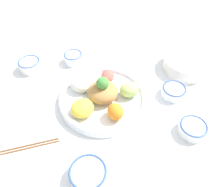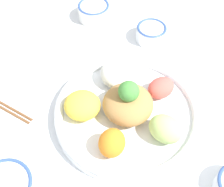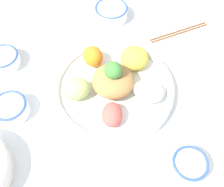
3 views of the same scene
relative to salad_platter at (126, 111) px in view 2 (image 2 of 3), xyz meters
The scene contains 4 objects.
ground_plane 0.04m from the salad_platter, 80.98° to the right, with size 2.40×2.40×0.00m, color white.
salad_platter is the anchor object (origin of this frame).
sauce_bowl_red 0.28m from the salad_platter, 27.57° to the left, with size 0.08×0.08×0.04m.
sauce_bowl_dark 0.37m from the salad_platter, 57.12° to the left, with size 0.09×0.09×0.05m.
Camera 2 is at (-0.31, -0.22, 0.60)m, focal length 50.00 mm.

